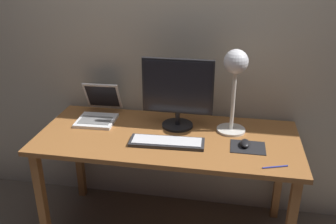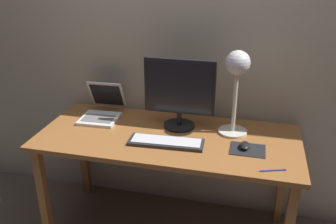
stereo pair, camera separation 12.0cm
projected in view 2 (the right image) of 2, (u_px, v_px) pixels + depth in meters
name	position (u px, v px, depth m)	size (l,w,h in m)	color
back_wall	(183.00, 32.00, 2.40)	(4.80, 0.06, 2.60)	#B2A893
desk	(168.00, 147.00, 2.30)	(1.60, 0.70, 0.74)	#935B2D
monitor	(180.00, 91.00, 2.28)	(0.45, 0.20, 0.45)	black
keyboard_main	(166.00, 142.00, 2.16)	(0.45, 0.16, 0.03)	#28282B
laptop	(103.00, 107.00, 2.51)	(0.26, 0.35, 0.23)	silver
desk_lamp	(237.00, 74.00, 2.15)	(0.18, 0.18, 0.52)	beige
mousepad	(248.00, 150.00, 2.10)	(0.20, 0.16, 0.00)	black
mouse	(245.00, 146.00, 2.10)	(0.06, 0.10, 0.03)	black
pen	(273.00, 170.00, 1.89)	(0.01, 0.01, 0.14)	#2633A5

